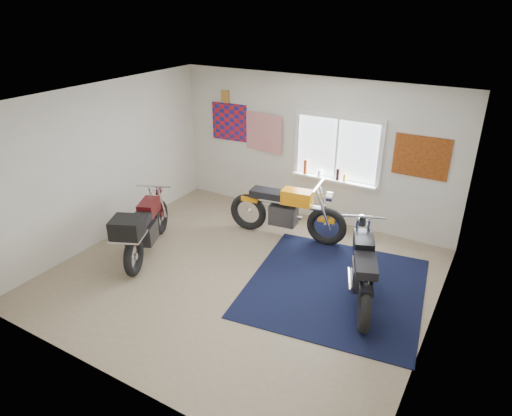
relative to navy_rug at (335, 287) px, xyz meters
The scene contains 10 objects.
ground 1.44m from the navy_rug, 161.83° to the right, with size 5.50×5.50×0.00m, color #9E896B.
room_shell 2.17m from the navy_rug, 161.83° to the right, with size 5.50×5.50×5.50m.
navy_rug is the anchor object (origin of this frame).
window_assembly 2.59m from the navy_rug, 113.14° to the left, with size 1.66×0.17×1.26m.
oil_bottles 2.46m from the navy_rug, 119.77° to the left, with size 0.84×0.07×0.28m.
flag_display 4.40m from the navy_rug, 148.09° to the left, with size 1.60×0.10×1.17m.
triumph_poster 2.62m from the navy_rug, 73.91° to the left, with size 0.90×0.03×0.70m, color #A54C14.
yellow_triumph 1.79m from the navy_rug, 142.50° to the left, with size 2.18×0.65×1.10m.
black_chrome_bike 0.60m from the navy_rug, ahead, with size 0.93×1.96×1.06m.
maroon_tourer 3.18m from the navy_rug, 166.12° to the right, with size 1.10×1.93×1.02m.
Camera 1 is at (3.20, -5.04, 3.95)m, focal length 32.00 mm.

